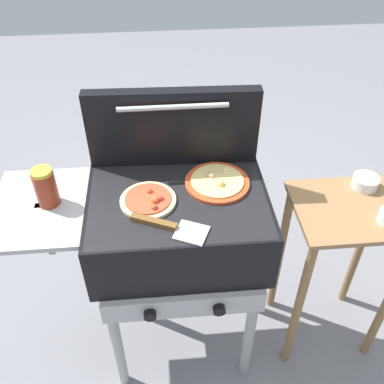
{
  "coord_description": "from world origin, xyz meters",
  "views": [
    {
      "loc": [
        -0.05,
        -1.15,
        1.91
      ],
      "look_at": [
        0.05,
        0.0,
        0.92
      ],
      "focal_mm": 40.88,
      "sensor_mm": 36.0,
      "label": 1
    }
  ],
  "objects_px": {
    "grill": "(175,227)",
    "sauce_jar": "(46,187)",
    "spatula": "(169,226)",
    "pizza_cheese": "(217,182)",
    "topping_bowl_far": "(365,182)",
    "prep_table": "(340,249)",
    "pizza_pepperoni": "(149,200)"
  },
  "relations": [
    {
      "from": "grill",
      "to": "sauce_jar",
      "type": "relative_size",
      "value": 6.78
    },
    {
      "from": "spatula",
      "to": "sauce_jar",
      "type": "bearing_deg",
      "value": 158.52
    },
    {
      "from": "pizza_cheese",
      "to": "topping_bowl_far",
      "type": "bearing_deg",
      "value": 5.29
    },
    {
      "from": "grill",
      "to": "topping_bowl_far",
      "type": "xyz_separation_m",
      "value": [
        0.76,
        0.12,
        0.06
      ]
    },
    {
      "from": "prep_table",
      "to": "topping_bowl_far",
      "type": "bearing_deg",
      "value": 53.07
    },
    {
      "from": "prep_table",
      "to": "topping_bowl_far",
      "type": "relative_size",
      "value": 7.7
    },
    {
      "from": "grill",
      "to": "spatula",
      "type": "height_order",
      "value": "spatula"
    },
    {
      "from": "pizza_pepperoni",
      "to": "spatula",
      "type": "xyz_separation_m",
      "value": [
        0.06,
        -0.13,
        -0.0
      ]
    },
    {
      "from": "pizza_cheese",
      "to": "prep_table",
      "type": "height_order",
      "value": "pizza_cheese"
    },
    {
      "from": "sauce_jar",
      "to": "topping_bowl_far",
      "type": "distance_m",
      "value": 1.2
    },
    {
      "from": "pizza_cheese",
      "to": "grill",
      "type": "bearing_deg",
      "value": -158.13
    },
    {
      "from": "spatula",
      "to": "pizza_pepperoni",
      "type": "bearing_deg",
      "value": 115.97
    },
    {
      "from": "sauce_jar",
      "to": "spatula",
      "type": "xyz_separation_m",
      "value": [
        0.4,
        -0.16,
        -0.06
      ]
    },
    {
      "from": "pizza_pepperoni",
      "to": "prep_table",
      "type": "relative_size",
      "value": 0.24
    },
    {
      "from": "spatula",
      "to": "prep_table",
      "type": "xyz_separation_m",
      "value": [
        0.7,
        0.15,
        -0.34
      ]
    },
    {
      "from": "grill",
      "to": "prep_table",
      "type": "distance_m",
      "value": 0.7
    },
    {
      "from": "topping_bowl_far",
      "to": "pizza_cheese",
      "type": "bearing_deg",
      "value": -174.71
    },
    {
      "from": "sauce_jar",
      "to": "pizza_cheese",
      "type": "bearing_deg",
      "value": 4.84
    },
    {
      "from": "topping_bowl_far",
      "to": "spatula",
      "type": "bearing_deg",
      "value": -161.38
    },
    {
      "from": "pizza_pepperoni",
      "to": "pizza_cheese",
      "type": "bearing_deg",
      "value": 17.06
    },
    {
      "from": "sauce_jar",
      "to": "topping_bowl_far",
      "type": "xyz_separation_m",
      "value": [
        1.19,
        0.11,
        -0.15
      ]
    },
    {
      "from": "sauce_jar",
      "to": "spatula",
      "type": "distance_m",
      "value": 0.44
    },
    {
      "from": "sauce_jar",
      "to": "prep_table",
      "type": "distance_m",
      "value": 1.17
    },
    {
      "from": "pizza_pepperoni",
      "to": "sauce_jar",
      "type": "distance_m",
      "value": 0.35
    },
    {
      "from": "pizza_pepperoni",
      "to": "prep_table",
      "type": "height_order",
      "value": "pizza_pepperoni"
    },
    {
      "from": "grill",
      "to": "pizza_cheese",
      "type": "distance_m",
      "value": 0.23
    },
    {
      "from": "spatula",
      "to": "prep_table",
      "type": "height_order",
      "value": "spatula"
    },
    {
      "from": "pizza_pepperoni",
      "to": "topping_bowl_far",
      "type": "relative_size",
      "value": 1.88
    },
    {
      "from": "prep_table",
      "to": "pizza_pepperoni",
      "type": "bearing_deg",
      "value": -178.78
    },
    {
      "from": "spatula",
      "to": "topping_bowl_far",
      "type": "xyz_separation_m",
      "value": [
        0.78,
        0.26,
        -0.09
      ]
    },
    {
      "from": "pizza_cheese",
      "to": "sauce_jar",
      "type": "bearing_deg",
      "value": -175.16
    },
    {
      "from": "topping_bowl_far",
      "to": "sauce_jar",
      "type": "bearing_deg",
      "value": -174.93
    }
  ]
}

